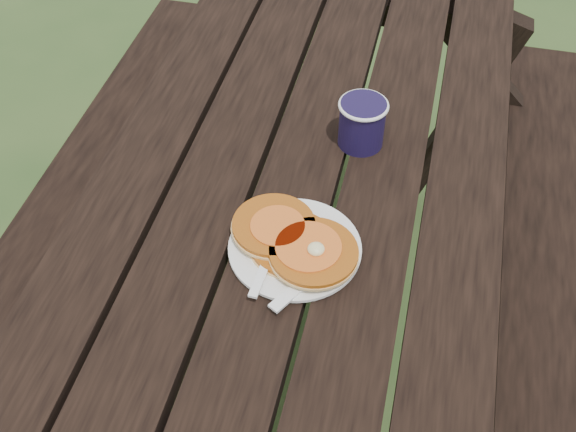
% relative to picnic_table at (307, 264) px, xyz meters
% --- Properties ---
extents(ground, '(60.00, 60.00, 0.00)m').
position_rel_picnic_table_xyz_m(ground, '(0.00, 0.00, -0.37)').
color(ground, '#28411C').
rests_on(ground, ground).
extents(picnic_table, '(1.36, 1.80, 0.75)m').
position_rel_picnic_table_xyz_m(picnic_table, '(0.00, 0.00, 0.00)').
color(picnic_table, black).
rests_on(picnic_table, ground).
extents(plate, '(0.25, 0.25, 0.01)m').
position_rel_picnic_table_xyz_m(plate, '(0.03, -0.28, 0.39)').
color(plate, white).
rests_on(plate, picnic_table).
extents(pancake_stack, '(0.22, 0.19, 0.04)m').
position_rel_picnic_table_xyz_m(pancake_stack, '(0.03, -0.28, 0.41)').
color(pancake_stack, '#B55A14').
rests_on(pancake_stack, plate).
extents(knife, '(0.11, 0.17, 0.00)m').
position_rel_picnic_table_xyz_m(knife, '(0.07, -0.34, 0.39)').
color(knife, white).
rests_on(knife, plate).
extents(fork, '(0.04, 0.16, 0.01)m').
position_rel_picnic_table_xyz_m(fork, '(-0.00, -0.35, 0.40)').
color(fork, white).
rests_on(fork, plate).
extents(coffee_cup, '(0.10, 0.10, 0.10)m').
position_rel_picnic_table_xyz_m(coffee_cup, '(0.09, 0.02, 0.44)').
color(coffee_cup, '#170F33').
rests_on(coffee_cup, picnic_table).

